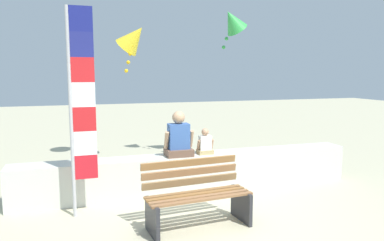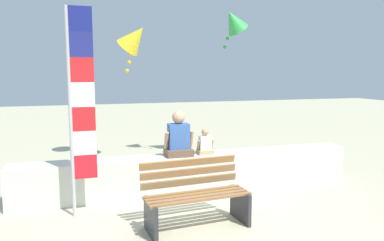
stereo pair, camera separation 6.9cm
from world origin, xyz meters
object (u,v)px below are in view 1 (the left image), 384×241
object	(u,v)px
person_child	(205,144)
kite_yellow	(134,38)
flag_banner	(79,102)
park_bench	(197,197)
kite_green	(233,21)
person_adult	(179,138)

from	to	relation	value
person_child	kite_yellow	world-z (taller)	kite_yellow
person_child	flag_banner	bearing A→B (deg)	-165.07
park_bench	person_child	distance (m)	1.60
person_child	kite_yellow	distance (m)	3.09
park_bench	person_child	size ratio (longest dim) A/B	3.22
park_bench	kite_green	size ratio (longest dim) A/B	1.62
park_bench	person_child	xyz separation A→B (m)	(0.62, 1.41, 0.43)
flag_banner	kite_yellow	distance (m)	3.23
person_adult	kite_green	bearing A→B (deg)	41.81
park_bench	kite_green	distance (m)	4.35
park_bench	person_adult	xyz separation A→B (m)	(0.14, 1.41, 0.56)
kite_green	person_child	bearing A→B (deg)	-128.12
kite_green	kite_yellow	bearing A→B (deg)	159.71
flag_banner	kite_green	xyz separation A→B (m)	(3.24, 2.01, 1.51)
person_adult	flag_banner	bearing A→B (deg)	-160.91
park_bench	kite_yellow	bearing A→B (deg)	94.01
person_child	kite_green	distance (m)	2.98
person_adult	kite_yellow	distance (m)	2.91
park_bench	kite_green	bearing A→B (deg)	58.34
park_bench	person_adult	bearing A→B (deg)	84.26
kite_yellow	kite_green	bearing A→B (deg)	-20.29
person_adult	person_child	bearing A→B (deg)	0.05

